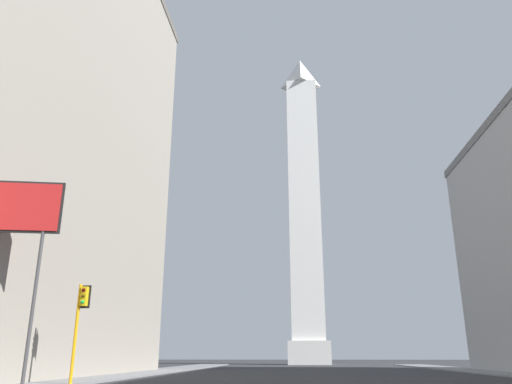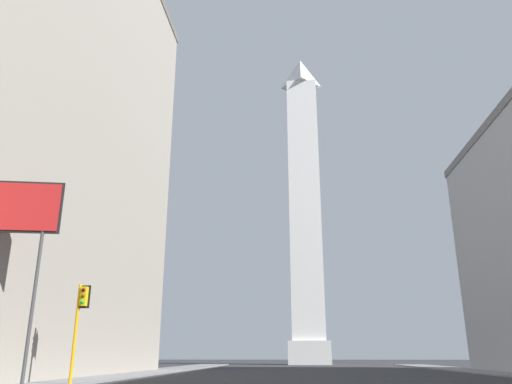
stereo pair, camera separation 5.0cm
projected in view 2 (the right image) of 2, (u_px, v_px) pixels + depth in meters
The scene contains 4 objects.
sidewalk_left at pixel (88, 379), 35.10m from camera, with size 5.00×113.08×0.15m, color slate.
obelisk at pixel (305, 203), 100.54m from camera, with size 7.70×7.70×63.97m.
traffic_light_mid_left at pixel (79, 318), 28.65m from camera, with size 0.78×0.51×5.61m.
billboard_sign at pixel (12, 216), 25.94m from camera, with size 4.87×1.15×10.46m.
Camera 2 is at (-1.99, -2.45, 1.66)m, focal length 35.00 mm.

